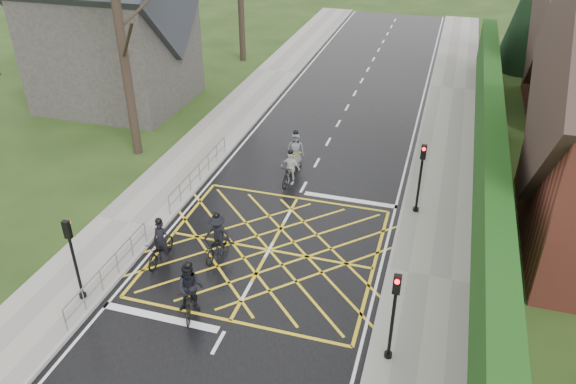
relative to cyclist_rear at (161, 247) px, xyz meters
The scene contains 17 objects.
ground 4.04m from the cyclist_rear, 25.43° to the left, with size 120.00×120.00×0.00m, color black.
road 4.04m from the cyclist_rear, 25.43° to the left, with size 9.00×80.00×0.01m, color black.
sidewalk_right 9.77m from the cyclist_rear, 10.12° to the left, with size 3.00×80.00×0.15m, color gray.
sidewalk_left 2.99m from the cyclist_rear, 144.39° to the left, with size 3.00×80.00×0.15m, color gray.
stone_wall 13.73m from the cyclist_rear, 34.19° to the left, with size 0.50×38.00×0.70m, color slate.
hedge 13.81m from the cyclist_rear, 34.19° to the left, with size 0.90×38.00×2.80m, color #14390F.
church 17.48m from the cyclist_rear, 125.90° to the left, with size 8.80×7.80×11.00m.
railing_south 2.08m from the cyclist_rear, 120.32° to the right, with size 0.05×5.04×1.03m.
railing_north 5.81m from the cyclist_rear, 100.35° to the left, with size 0.05×6.04×1.03m.
traffic_light_ne 10.58m from the cyclist_rear, 34.17° to the left, with size 0.24×0.31×3.21m.
traffic_light_se 9.12m from the cyclist_rear, 15.96° to the right, with size 0.24×0.31×3.21m.
traffic_light_sw 3.33m from the cyclist_rear, 118.25° to the right, with size 0.24×0.31×3.21m.
cyclist_rear is the anchor object (origin of this frame).
cyclist_back 3.13m from the cyclist_rear, 44.68° to the right, with size 1.17×2.08×2.00m.
cyclist_mid 2.07m from the cyclist_rear, 26.17° to the left, with size 1.11×1.92×1.85m.
cyclist_front 7.47m from the cyclist_rear, 67.04° to the left, with size 0.96×1.74×1.70m.
cyclist_lead 9.10m from the cyclist_rear, 73.13° to the left, with size 1.09×1.97×1.82m.
Camera 1 is at (5.64, -16.38, 12.80)m, focal length 35.00 mm.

